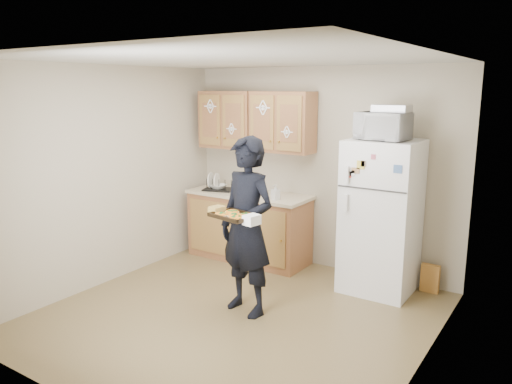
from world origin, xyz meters
TOP-DOWN VIEW (x-y plane):
  - floor at (0.00, 0.00)m, footprint 3.60×3.60m
  - ceiling at (0.00, 0.00)m, footprint 3.60×3.60m
  - wall_back at (0.00, 1.80)m, footprint 3.60×0.04m
  - wall_front at (0.00, -1.80)m, footprint 3.60×0.04m
  - wall_left at (-1.80, 0.00)m, footprint 0.04×3.60m
  - wall_right at (1.80, 0.00)m, footprint 0.04×3.60m
  - refrigerator at (0.95, 1.43)m, footprint 0.75×0.70m
  - base_cabinet at (-0.85, 1.48)m, footprint 1.60×0.60m
  - countertop at (-0.85, 1.48)m, footprint 1.64×0.64m
  - upper_cab_left at (-1.25, 1.61)m, footprint 0.80×0.33m
  - upper_cab_right at (-0.43, 1.61)m, footprint 0.80×0.33m
  - cereal_box at (1.47, 1.67)m, footprint 0.20×0.07m
  - person at (0.03, 0.15)m, footprint 0.72×0.54m
  - baking_tray at (0.09, -0.15)m, footprint 0.46×0.37m
  - pizza_front_left at (-0.02, -0.20)m, footprint 0.14×0.14m
  - pizza_front_right at (0.17, -0.23)m, footprint 0.14×0.14m
  - pizza_back_left at (0.00, -0.06)m, footprint 0.14×0.14m
  - pizza_back_right at (0.19, -0.10)m, footprint 0.14×0.14m
  - pizza_center at (0.09, -0.15)m, footprint 0.14×0.14m
  - microwave at (0.93, 1.38)m, footprint 0.56×0.41m
  - foil_pan at (1.01, 1.41)m, footprint 0.37×0.26m
  - dish_rack at (-1.29, 1.42)m, footprint 0.46×0.39m
  - bowl at (-1.30, 1.42)m, footprint 0.22×0.22m
  - soap_bottle at (-0.35, 1.33)m, footprint 0.11×0.11m

SIDE VIEW (x-z plane):
  - floor at x=0.00m, z-range 0.00..0.00m
  - cereal_box at x=1.47m, z-range 0.00..0.32m
  - base_cabinet at x=-0.85m, z-range 0.00..0.86m
  - refrigerator at x=0.95m, z-range 0.00..1.70m
  - countertop at x=-0.85m, z-range 0.86..0.90m
  - person at x=0.03m, z-range 0.00..1.79m
  - bowl at x=-1.30m, z-range 0.92..0.97m
  - dish_rack at x=-1.29m, z-range 0.90..1.06m
  - soap_bottle at x=-0.35m, z-range 0.90..1.09m
  - baking_tray at x=0.09m, z-range 1.06..1.09m
  - pizza_front_left at x=-0.02m, z-range 1.08..1.10m
  - pizza_front_right at x=0.17m, z-range 1.08..1.10m
  - pizza_back_left at x=0.00m, z-range 1.08..1.10m
  - pizza_back_right at x=0.19m, z-range 1.08..1.10m
  - pizza_center at x=0.09m, z-range 1.08..1.10m
  - wall_back at x=0.00m, z-range 0.00..2.50m
  - wall_front at x=0.00m, z-range 0.00..2.50m
  - wall_left at x=-1.80m, z-range 0.00..2.50m
  - wall_right at x=1.80m, z-range 0.00..2.50m
  - upper_cab_left at x=-1.25m, z-range 1.45..2.20m
  - upper_cab_right at x=-0.43m, z-range 1.45..2.20m
  - microwave at x=0.93m, z-range 1.70..1.99m
  - foil_pan at x=1.01m, z-range 1.99..2.07m
  - ceiling at x=0.00m, z-range 2.50..2.50m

